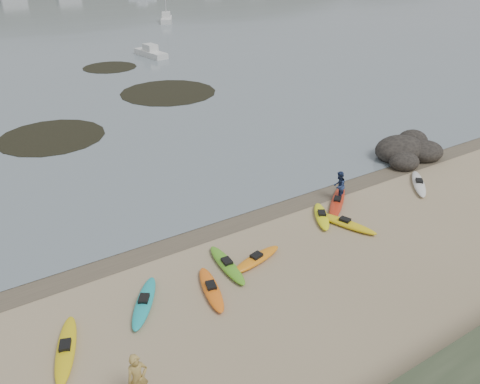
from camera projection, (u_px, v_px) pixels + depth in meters
ground at (240, 215)px, 26.50m from camera, size 600.00×600.00×0.00m
wet_sand at (243, 218)px, 26.28m from camera, size 60.00×60.00×0.00m
kayaks at (279, 244)px, 23.65m from camera, size 24.93×6.58×0.34m
person_west at (138, 378)px, 15.35m from camera, size 0.72×0.47×1.95m
person_east at (339, 186)px, 27.74m from camera, size 1.12×1.04×1.83m
rock_cluster at (407, 154)px, 33.69m from camera, size 5.45×4.04×1.93m
kelp_mats at (123, 98)px, 46.87m from camera, size 22.25×28.37×0.04m
far_hills at (74, 24)px, 197.56m from camera, size 550.00×135.00×80.00m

